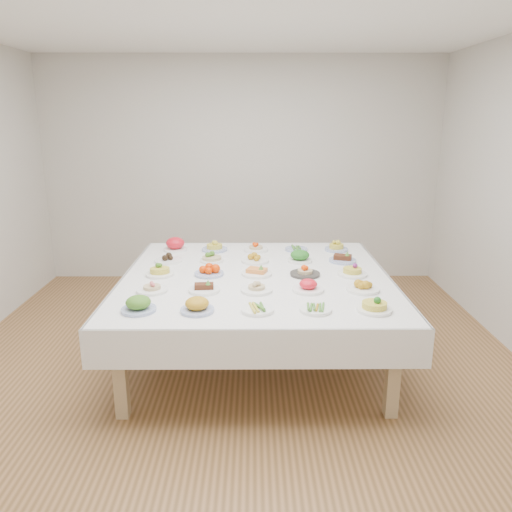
{
  "coord_description": "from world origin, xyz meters",
  "views": [
    {
      "loc": [
        0.14,
        -3.87,
        2.07
      ],
      "look_at": [
        0.17,
        0.36,
        0.88
      ],
      "focal_mm": 35.0,
      "sensor_mm": 36.0,
      "label": 1
    }
  ],
  "objects_px": {
    "display_table": "(256,282)",
    "dish_0": "(138,303)",
    "dish_24": "(336,245)",
    "dish_12": "(257,269)"
  },
  "relations": [
    {
      "from": "display_table",
      "to": "dish_0",
      "type": "distance_m",
      "value": 1.17
    },
    {
      "from": "dish_24",
      "to": "dish_12",
      "type": "bearing_deg",
      "value": -135.37
    },
    {
      "from": "dish_0",
      "to": "dish_12",
      "type": "relative_size",
      "value": 0.94
    },
    {
      "from": "display_table",
      "to": "dish_12",
      "type": "bearing_deg",
      "value": 61.76
    },
    {
      "from": "dish_12",
      "to": "dish_24",
      "type": "height_order",
      "value": "dish_24"
    },
    {
      "from": "dish_0",
      "to": "dish_24",
      "type": "relative_size",
      "value": 1.04
    },
    {
      "from": "dish_12",
      "to": "dish_24",
      "type": "xyz_separation_m",
      "value": [
        0.82,
        0.81,
        0.01
      ]
    },
    {
      "from": "display_table",
      "to": "dish_0",
      "type": "bearing_deg",
      "value": -135.39
    },
    {
      "from": "display_table",
      "to": "dish_12",
      "type": "height_order",
      "value": "dish_12"
    },
    {
      "from": "display_table",
      "to": "dish_24",
      "type": "bearing_deg",
      "value": 44.79
    }
  ]
}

